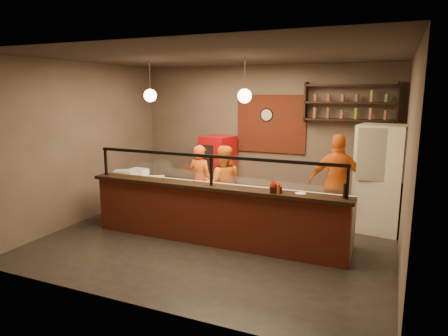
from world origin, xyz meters
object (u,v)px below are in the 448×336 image
at_px(pizza_dough, 232,188).
at_px(condiment_caddy, 275,189).
at_px(cook_left, 200,181).
at_px(wall_clock, 267,115).
at_px(fridge, 380,179).
at_px(red_cooler, 218,170).
at_px(pepper_mill, 344,191).
at_px(cook_mid, 223,184).
at_px(cook_right, 338,183).

distance_m(pizza_dough, condiment_caddy, 1.13).
height_order(cook_left, pizza_dough, cook_left).
distance_m(cook_left, pizza_dough, 1.40).
height_order(wall_clock, fridge, wall_clock).
bearing_deg(fridge, condiment_caddy, -118.98).
relative_size(red_cooler, pizza_dough, 2.87).
bearing_deg(cook_left, pepper_mill, 164.68).
relative_size(red_cooler, condiment_caddy, 8.67).
distance_m(red_cooler, condiment_caddy, 3.28).
xyz_separation_m(cook_mid, pepper_mill, (2.49, -1.19, 0.39)).
xyz_separation_m(cook_left, fridge, (3.51, 0.54, 0.25)).
xyz_separation_m(red_cooler, condiment_caddy, (2.12, -2.48, 0.31)).
height_order(cook_mid, red_cooler, red_cooler).
relative_size(cook_left, cook_right, 0.83).
relative_size(fridge, pepper_mill, 8.86).
height_order(wall_clock, condiment_caddy, wall_clock).
height_order(red_cooler, pizza_dough, red_cooler).
xyz_separation_m(cook_left, cook_right, (2.79, 0.23, 0.16)).
relative_size(wall_clock, fridge, 0.15).
xyz_separation_m(condiment_caddy, pepper_mill, (1.04, 0.06, 0.06)).
relative_size(wall_clock, cook_left, 0.20).
height_order(cook_left, cook_mid, cook_mid).
xyz_separation_m(cook_left, red_cooler, (-0.07, 1.06, 0.04)).
distance_m(cook_left, fridge, 3.56).
bearing_deg(cook_mid, pizza_dough, 101.92).
relative_size(red_cooler, pepper_mill, 7.01).
xyz_separation_m(wall_clock, condiment_caddy, (1.03, -2.79, -0.99)).
bearing_deg(cook_left, fridge, -162.72).
bearing_deg(wall_clock, cook_left, -126.52).
xyz_separation_m(pizza_dough, pepper_mill, (2.01, -0.48, 0.27)).
bearing_deg(condiment_caddy, wall_clock, 110.29).
distance_m(pizza_dough, pepper_mill, 2.08).
relative_size(wall_clock, cook_mid, 0.19).
distance_m(cook_right, pizza_dough, 2.04).
bearing_deg(red_cooler, cook_left, -73.83).
bearing_deg(pepper_mill, condiment_caddy, -176.60).
xyz_separation_m(cook_right, condiment_caddy, (-0.74, -1.65, 0.18)).
bearing_deg(condiment_caddy, pizza_dough, 150.82).
relative_size(wall_clock, pepper_mill, 1.31).
bearing_deg(cook_left, cook_mid, 172.19).
distance_m(cook_right, red_cooler, 2.98).
bearing_deg(cook_right, condiment_caddy, 60.01).
distance_m(wall_clock, cook_left, 2.16).
bearing_deg(pizza_dough, fridge, 30.40).
xyz_separation_m(cook_right, red_cooler, (-2.86, 0.83, -0.13)).
distance_m(cook_right, pepper_mill, 1.64).
bearing_deg(cook_mid, cook_left, -38.43).
xyz_separation_m(cook_left, pizza_dough, (1.08, -0.88, 0.14)).
relative_size(wall_clock, condiment_caddy, 1.62).
relative_size(cook_left, condiment_caddy, 8.28).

